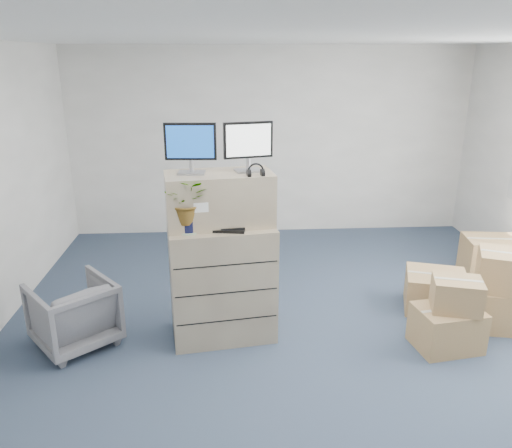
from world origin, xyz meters
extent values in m
plane|color=#2A374B|center=(0.00, 0.00, 0.00)|extent=(7.00, 7.00, 0.00)
cube|color=beige|center=(0.00, 3.51, 1.40)|extent=(6.00, 0.02, 2.80)
cube|color=gray|center=(-0.74, 0.42, 0.57)|extent=(1.06, 0.74, 1.14)
cube|color=gray|center=(-0.75, 0.47, 1.39)|extent=(1.04, 0.63, 0.49)
cube|color=#99999E|center=(-0.99, 0.46, 1.64)|extent=(0.25, 0.19, 0.02)
cylinder|color=#99999E|center=(-0.99, 0.46, 1.71)|extent=(0.04, 0.04, 0.11)
cube|color=black|center=(-0.99, 0.46, 1.93)|extent=(0.46, 0.06, 0.33)
cube|color=navy|center=(-0.99, 0.44, 1.93)|extent=(0.42, 0.03, 0.29)
cube|color=#99999E|center=(-0.48, 0.52, 1.64)|extent=(0.27, 0.23, 0.02)
cylinder|color=#99999E|center=(-0.48, 0.52, 1.70)|extent=(0.04, 0.04, 0.11)
cube|color=black|center=(-0.48, 0.52, 1.92)|extent=(0.45, 0.14, 0.33)
cube|color=silver|center=(-0.47, 0.50, 1.92)|extent=(0.41, 0.10, 0.28)
torus|color=black|center=(-0.42, 0.33, 1.68)|extent=(0.15, 0.04, 0.15)
cube|color=black|center=(-0.75, 0.31, 1.16)|extent=(0.50, 0.27, 0.02)
ellipsoid|color=silver|center=(-0.41, 0.34, 1.16)|extent=(0.11, 0.09, 0.03)
cylinder|color=#919499|center=(-0.68, 0.51, 1.29)|extent=(0.08, 0.08, 0.29)
cube|color=silver|center=(-0.78, 0.46, 1.15)|extent=(0.06, 0.06, 0.02)
cube|color=black|center=(-0.78, 0.46, 1.22)|extent=(0.06, 0.03, 0.11)
cube|color=black|center=(-0.41, 0.59, 1.18)|extent=(0.24, 0.18, 0.07)
cube|color=#3E78D5|center=(-0.39, 0.59, 1.27)|extent=(0.31, 0.23, 0.11)
cylinder|color=#98AE8C|center=(-1.03, 0.26, 1.15)|extent=(0.20, 0.20, 0.02)
cylinder|color=black|center=(-1.03, 0.26, 1.22)|extent=(0.17, 0.17, 0.13)
imported|color=#164F17|center=(-1.03, 0.26, 1.39)|extent=(0.39, 0.43, 0.32)
imported|color=#5B5B60|center=(-2.16, 0.32, 0.36)|extent=(0.94, 0.94, 0.71)
cube|color=#A0784D|center=(1.38, 0.04, 0.20)|extent=(0.65, 0.53, 0.40)
cube|color=#A0784D|center=(2.06, 0.40, 0.21)|extent=(0.68, 0.59, 0.43)
cube|color=#A0784D|center=(1.57, 0.79, 0.21)|extent=(0.76, 0.73, 0.41)
cube|color=#A0784D|center=(1.42, 0.03, 0.56)|extent=(0.51, 0.45, 0.30)
cube|color=#A0784D|center=(2.06, 0.38, 0.62)|extent=(0.63, 0.60, 0.39)
cube|color=#A0784D|center=(2.60, 1.45, 0.28)|extent=(0.83, 0.60, 0.55)
camera|label=1|loc=(-0.69, -3.99, 2.65)|focal=35.00mm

